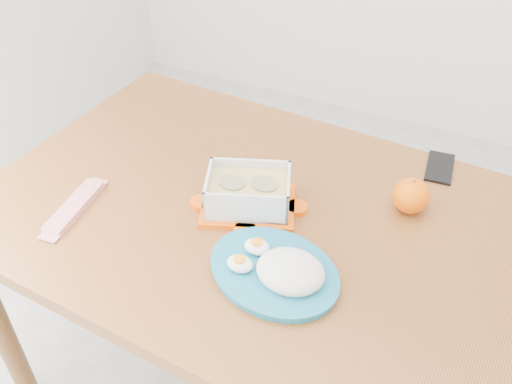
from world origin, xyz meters
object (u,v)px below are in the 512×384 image
at_px(dining_table, 256,237).
at_px(orange_fruit, 411,196).
at_px(food_container, 248,193).
at_px(smartphone, 440,167).
at_px(rice_plate, 279,269).

relative_size(dining_table, orange_fruit, 15.90).
xyz_separation_m(dining_table, food_container, (-0.02, 0.00, 0.13)).
xyz_separation_m(dining_table, smartphone, (0.36, 0.37, 0.09)).
height_order(orange_fruit, smartphone, orange_fruit).
distance_m(dining_table, smartphone, 0.52).
relative_size(dining_table, rice_plate, 3.87).
bearing_deg(rice_plate, smartphone, 81.92).
xyz_separation_m(rice_plate, smartphone, (0.23, 0.54, -0.02)).
distance_m(rice_plate, smartphone, 0.58).
height_order(dining_table, orange_fruit, orange_fruit).
bearing_deg(food_container, dining_table, -31.99).
bearing_deg(smartphone, dining_table, -140.93).
bearing_deg(orange_fruit, smartphone, 80.35).
distance_m(food_container, rice_plate, 0.24).
height_order(orange_fruit, rice_plate, orange_fruit).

